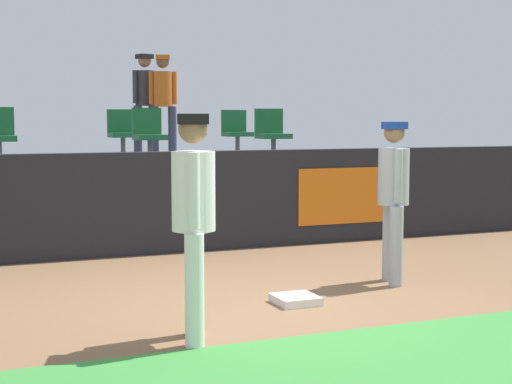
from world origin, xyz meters
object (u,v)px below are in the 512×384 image
Objects in this scene: seat_back_right at (236,130)px; seat_back_center at (122,131)px; spectator_capped at (145,97)px; first_base at (296,300)px; player_fielder_home at (194,211)px; player_runner_visitor at (393,190)px; seat_front_right at (272,132)px; spectator_hooded at (163,98)px; seat_front_center at (149,132)px.

seat_back_right is 1.00× the size of seat_back_center.
first_base is at bearing 66.57° from spectator_capped.
player_fielder_home is 2.95m from player_runner_visitor.
player_runner_visitor reaches higher than first_base.
seat_front_right is 0.45× the size of spectator_capped.
first_base is at bearing -88.27° from seat_back_center.
spectator_hooded is (-1.17, 0.69, 0.59)m from seat_back_right.
first_base is at bearing -111.05° from seat_front_right.
seat_back_center is 1.00× the size of seat_front_center.
seat_front_right is 3.28m from spectator_capped.
player_fielder_home is at bearing -45.81° from player_runner_visitor.
seat_back_right and seat_back_center have the same top height.
player_runner_visitor is 0.93× the size of spectator_capped.
player_runner_visitor is at bearing 18.26° from first_base.
seat_front_center is (1.09, 5.56, 0.53)m from player_fielder_home.
player_runner_visitor is 2.09× the size of seat_back_center.
first_base is at bearing 98.29° from spectator_hooded.
player_runner_visitor is 4.60m from seat_front_center.
spectator_capped reaches higher than seat_back_center.
seat_front_right and seat_front_center have the same top height.
spectator_capped is at bearing 86.21° from first_base.
seat_back_right is 0.45× the size of spectator_capped.
seat_front_right reaches higher than player_runner_visitor.
player_runner_visitor is 4.34m from seat_front_right.
spectator_hooded reaches higher than seat_back_center.
first_base is 7.58m from spectator_hooded.
seat_front_right is (1.82, 4.74, 1.55)m from first_base.
spectator_capped is (0.51, 7.68, 2.16)m from first_base.
player_runner_visitor is 7.37m from spectator_capped.
spectator_capped reaches higher than seat_front_center.
player_fielder_home is 2.17× the size of seat_back_right.
first_base is 6.98m from seat_back_right.
player_fielder_home is 8.04m from seat_back_right.
seat_front_right is (2.02, -1.80, 0.00)m from seat_back_center.
player_runner_visitor is at bearing -69.82° from seat_front_center.
seat_back_center is 0.45× the size of spectator_capped.
spectator_capped reaches higher than seat_back_right.
spectator_hooded is (2.02, 8.05, 1.13)m from player_fielder_home.
spectator_hooded reaches higher than seat_front_center.
spectator_hooded is (-0.64, 6.78, 1.16)m from player_runner_visitor.
player_fielder_home is at bearing -98.43° from seat_back_center.
seat_back_center is 2.71m from seat_front_right.
player_fielder_home is (-1.29, -0.82, 1.01)m from first_base.
seat_back_center is (-2.10, -0.00, -0.00)m from seat_back_right.
seat_front_center is (-2.10, -1.80, -0.00)m from seat_back_right.
player_fielder_home is at bearing -113.45° from seat_back_right.
spectator_capped is at bearing -154.49° from player_runner_visitor.
first_base is 0.48× the size of seat_back_center.
seat_front_right is at bearing 68.95° from first_base.
player_fielder_home is 7.46m from seat_back_center.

